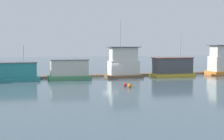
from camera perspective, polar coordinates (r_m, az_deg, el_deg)
ground_plane at (r=51.68m, az=-0.30°, el=-1.46°), size 200.00×200.00×0.00m
dock_walkway at (r=54.80m, az=-1.22°, el=-0.96°), size 59.60×2.02×0.30m
houseboat_teal at (r=49.95m, az=-17.10°, el=-0.32°), size 7.00×3.91×5.43m
houseboat_green at (r=49.72m, az=-7.82°, el=-0.02°), size 6.57×3.29×3.19m
houseboat_brown at (r=52.68m, az=2.11°, el=1.14°), size 6.00×3.67×9.51m
houseboat_yellow at (r=55.10m, az=10.99°, el=0.49°), size 7.28×3.21×7.79m
mooring_post_far_left at (r=51.93m, az=-10.44°, el=-0.43°), size 0.21×0.21×1.95m
buoy_orange at (r=39.85m, az=3.28°, el=-2.87°), size 0.54×0.54×0.54m
buoy_red at (r=41.02m, az=2.39°, el=-2.70°), size 0.47×0.47×0.47m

